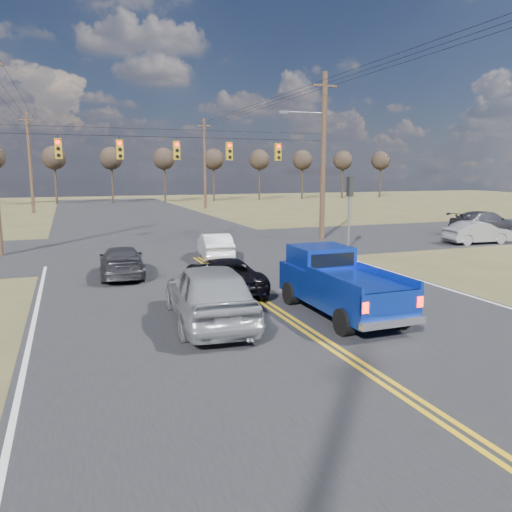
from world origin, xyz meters
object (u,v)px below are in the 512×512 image
object	(u,v)px
silver_suv	(209,293)
cross_car_east_far	(485,223)
black_suv	(224,275)
cross_car_east_near	(477,233)
white_car_queue	(215,246)
dgrey_car_queue	(122,262)
pickup_truck	(339,284)

from	to	relation	value
silver_suv	cross_car_east_far	bearing A→B (deg)	-145.44
silver_suv	black_suv	size ratio (longest dim) A/B	1.15
cross_car_east_far	cross_car_east_near	bearing A→B (deg)	127.40
silver_suv	white_car_queue	size ratio (longest dim) A/B	1.33
white_car_queue	dgrey_car_queue	bearing A→B (deg)	37.28
silver_suv	cross_car_east_near	distance (m)	21.02
black_suv	cross_car_east_near	bearing A→B (deg)	-158.95
pickup_truck	black_suv	distance (m)	4.45
white_car_queue	dgrey_car_queue	world-z (taller)	white_car_queue
white_car_queue	cross_car_east_far	xyz separation A→B (m)	(19.85, 3.08, 0.13)
cross_car_east_near	cross_car_east_far	bearing A→B (deg)	-45.69
dgrey_car_queue	cross_car_east_near	distance (m)	20.49
pickup_truck	cross_car_east_far	world-z (taller)	pickup_truck
silver_suv	white_car_queue	distance (m)	10.40
white_car_queue	cross_car_east_far	distance (m)	20.09
black_suv	white_car_queue	world-z (taller)	white_car_queue
white_car_queue	dgrey_car_queue	distance (m)	5.33
dgrey_car_queue	pickup_truck	bearing A→B (deg)	128.93
pickup_truck	black_suv	world-z (taller)	pickup_truck
white_car_queue	cross_car_east_near	world-z (taller)	cross_car_east_near
black_suv	cross_car_east_near	distance (m)	18.42
black_suv	cross_car_east_near	xyz separation A→B (m)	(17.34, 6.20, 0.05)
pickup_truck	cross_car_east_near	world-z (taller)	pickup_truck
dgrey_car_queue	cross_car_east_near	size ratio (longest dim) A/B	1.05
silver_suv	cross_car_east_near	bearing A→B (deg)	-148.31
black_suv	white_car_queue	xyz separation A→B (m)	(1.60, 6.67, 0.01)
silver_suv	black_suv	world-z (taller)	silver_suv
dgrey_car_queue	cross_car_east_near	world-z (taller)	cross_car_east_near
black_suv	white_car_queue	bearing A→B (deg)	-102.11
cross_car_east_near	white_car_queue	bearing A→B (deg)	91.78
cross_car_east_near	cross_car_east_far	xyz separation A→B (m)	(4.11, 3.55, 0.10)
pickup_truck	cross_car_east_near	xyz separation A→B (m)	(14.96, 9.94, -0.25)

